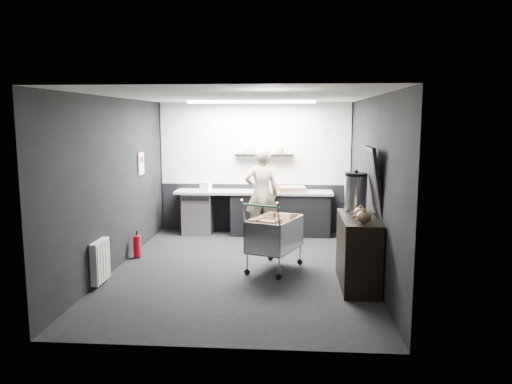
{
  "coord_description": "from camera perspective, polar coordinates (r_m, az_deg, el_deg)",
  "views": [
    {
      "loc": [
        0.79,
        -7.61,
        2.38
      ],
      "look_at": [
        0.2,
        0.4,
        1.18
      ],
      "focal_mm": 35.0,
      "sensor_mm": 36.0,
      "label": 1
    }
  ],
  "objects": [
    {
      "name": "fire_extinguisher",
      "position": [
        8.82,
        -13.41,
        -5.94
      ],
      "size": [
        0.14,
        0.14,
        0.45
      ],
      "color": "red",
      "rests_on": "floor"
    },
    {
      "name": "poster",
      "position": [
        9.37,
        -13.01,
        3.19
      ],
      "size": [
        0.02,
        0.3,
        0.4
      ],
      "primitive_type": "cube",
      "color": "white",
      "rests_on": "wall_left"
    },
    {
      "name": "pink_tub",
      "position": [
        10.13,
        1.98,
        0.65
      ],
      "size": [
        0.2,
        0.2,
        0.2
      ],
      "primitive_type": "cylinder",
      "color": "silver",
      "rests_on": "prep_counter"
    },
    {
      "name": "person",
      "position": [
        9.71,
        0.65,
        -0.21
      ],
      "size": [
        0.74,
        0.57,
        1.82
      ],
      "primitive_type": "imported",
      "rotation": [
        0.0,
        0.0,
        3.35
      ],
      "color": "beige",
      "rests_on": "floor"
    },
    {
      "name": "dado_panel",
      "position": [
        10.54,
        -0.13,
        -1.79
      ],
      "size": [
        3.95,
        0.02,
        1.0
      ],
      "primitive_type": "cube",
      "color": "black",
      "rests_on": "wall_back"
    },
    {
      "name": "white_container",
      "position": [
        10.23,
        -5.75,
        0.63
      ],
      "size": [
        0.24,
        0.22,
        0.18
      ],
      "primitive_type": "cube",
      "rotation": [
        0.0,
        0.0,
        -0.36
      ],
      "color": "silver",
      "rests_on": "prep_counter"
    },
    {
      "name": "kitchen_wall_panel",
      "position": [
        10.38,
        -0.14,
        5.56
      ],
      "size": [
        3.95,
        0.02,
        1.7
      ],
      "primitive_type": "cube",
      "color": "silver",
      "rests_on": "wall_back"
    },
    {
      "name": "floating_shelf",
      "position": [
        10.28,
        0.93,
        4.24
      ],
      "size": [
        1.2,
        0.22,
        0.04
      ],
      "primitive_type": "cube",
      "color": "black",
      "rests_on": "wall_back"
    },
    {
      "name": "wall_back",
      "position": [
        10.44,
        -0.13,
        2.83
      ],
      "size": [
        5.5,
        0.0,
        5.5
      ],
      "primitive_type": "plane",
      "rotation": [
        1.57,
        0.0,
        0.0
      ],
      "color": "black",
      "rests_on": "floor"
    },
    {
      "name": "wall_right",
      "position": [
        7.77,
        13.14,
        0.65
      ],
      "size": [
        0.0,
        5.5,
        5.5
      ],
      "primitive_type": "plane",
      "rotation": [
        1.57,
        0.0,
        -1.57
      ],
      "color": "black",
      "rests_on": "floor"
    },
    {
      "name": "ceiling",
      "position": [
        7.66,
        -1.73,
        10.88
      ],
      "size": [
        5.5,
        5.5,
        0.0
      ],
      "primitive_type": "plane",
      "rotation": [
        3.14,
        0.0,
        0.0
      ],
      "color": "white",
      "rests_on": "wall_back"
    },
    {
      "name": "sideboard",
      "position": [
        7.3,
        11.65,
        -5.59
      ],
      "size": [
        0.57,
        1.33,
        1.99
      ],
      "color": "black",
      "rests_on": "floor"
    },
    {
      "name": "cardboard_box",
      "position": [
        10.08,
        4.12,
        0.32
      ],
      "size": [
        0.57,
        0.46,
        0.1
      ],
      "primitive_type": "cube",
      "rotation": [
        0.0,
        0.0,
        0.12
      ],
      "color": "#A68058",
      "rests_on": "prep_counter"
    },
    {
      "name": "shopping_cart",
      "position": [
        7.85,
        2.11,
        -5.09
      ],
      "size": [
        0.96,
        1.23,
        1.12
      ],
      "color": "silver",
      "rests_on": "floor"
    },
    {
      "name": "wall_front",
      "position": [
        5.03,
        -4.93,
        -3.35
      ],
      "size": [
        5.5,
        0.0,
        5.5
      ],
      "primitive_type": "plane",
      "rotation": [
        -1.57,
        0.0,
        0.0
      ],
      "color": "black",
      "rests_on": "floor"
    },
    {
      "name": "ceiling_strip",
      "position": [
        9.5,
        -0.55,
        10.24
      ],
      "size": [
        2.4,
        0.2,
        0.04
      ],
      "primitive_type": "cube",
      "color": "white",
      "rests_on": "ceiling"
    },
    {
      "name": "prep_counter",
      "position": [
        10.23,
        0.49,
        -2.34
      ],
      "size": [
        3.2,
        0.61,
        0.9
      ],
      "color": "black",
      "rests_on": "floor"
    },
    {
      "name": "wall_clock",
      "position": [
        10.35,
        7.67,
        7.14
      ],
      "size": [
        0.2,
        0.03,
        0.2
      ],
      "primitive_type": "cylinder",
      "rotation": [
        1.57,
        0.0,
        0.0
      ],
      "color": "silver",
      "rests_on": "wall_back"
    },
    {
      "name": "wall_left",
      "position": [
        8.17,
        -15.78,
        0.93
      ],
      "size": [
        0.0,
        5.5,
        5.5
      ],
      "primitive_type": "plane",
      "rotation": [
        1.57,
        0.0,
        1.57
      ],
      "color": "black",
      "rests_on": "floor"
    },
    {
      "name": "poster_red_band",
      "position": [
        9.36,
        -12.99,
        3.61
      ],
      "size": [
        0.02,
        0.22,
        0.1
      ],
      "primitive_type": "cube",
      "color": "#B4161B",
      "rests_on": "poster"
    },
    {
      "name": "radiator",
      "position": [
        7.52,
        -17.39,
        -7.56
      ],
      "size": [
        0.1,
        0.5,
        0.6
      ],
      "primitive_type": "cube",
      "color": "silver",
      "rests_on": "wall_left"
    },
    {
      "name": "floor",
      "position": [
        8.01,
        -1.65,
        -8.79
      ],
      "size": [
        5.5,
        5.5,
        0.0
      ],
      "primitive_type": "plane",
      "color": "black",
      "rests_on": "ground"
    }
  ]
}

